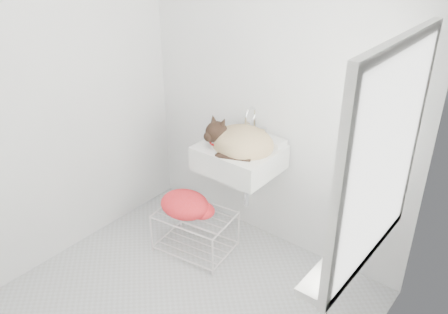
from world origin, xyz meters
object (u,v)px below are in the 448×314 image
Objects in this scene: sink at (240,146)px; wire_rack at (195,233)px; cat at (240,142)px; bottle_b at (348,250)px; bottle_a at (334,266)px; bottle_c at (369,226)px.

sink is 0.78m from wire_rack.
sink is 0.05m from cat.
sink is at bearing 152.19° from bottle_b.
bottle_a is at bearing -19.85° from wire_rack.
wire_rack is at bearing -140.13° from cat.
cat is at bearing 47.53° from wire_rack.
cat is at bearing 146.60° from bottle_a.
bottle_b is (1.10, -0.58, 0.00)m from sink.
sink is at bearing 146.24° from bottle_a.
cat reaches higher than wire_rack.
bottle_a reaches higher than bottle_b.
wire_rack is at bearing 160.15° from bottle_a.
cat reaches higher than bottle_b.
bottle_c is (1.10, -0.33, 0.00)m from sink.
bottle_a is at bearing -90.00° from bottle_c.
sink reaches higher than bottle_b.
sink is 2.50× the size of bottle_a.
wire_rack is 2.62× the size of bottle_b.
cat is at bearing -56.49° from sink.
bottle_b is at bearing 90.00° from bottle_a.
sink reaches higher than wire_rack.
bottle_b is at bearing -13.65° from wire_rack.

